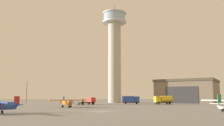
{
  "coord_description": "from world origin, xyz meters",
  "views": [
    {
      "loc": [
        -1.94,
        -45.36,
        2.81
      ],
      "look_at": [
        3.49,
        15.12,
        11.38
      ],
      "focal_mm": 37.87,
      "sensor_mm": 36.0,
      "label": 1
    }
  ],
  "objects_px": {
    "truck_fuel_tanker_yellow": "(163,99)",
    "light_post_north": "(27,90)",
    "truck_box_blue": "(130,99)",
    "airplane_orange": "(67,102)",
    "control_tower": "(115,49)",
    "truck_flatbed_red": "(88,101)"
  },
  "relations": [
    {
      "from": "truck_fuel_tanker_yellow",
      "to": "light_post_north",
      "type": "distance_m",
      "value": 54.53
    },
    {
      "from": "truck_box_blue",
      "to": "airplane_orange",
      "type": "bearing_deg",
      "value": -125.96
    },
    {
      "from": "light_post_north",
      "to": "control_tower",
      "type": "bearing_deg",
      "value": 6.09
    },
    {
      "from": "truck_flatbed_red",
      "to": "light_post_north",
      "type": "height_order",
      "value": "light_post_north"
    },
    {
      "from": "control_tower",
      "to": "truck_fuel_tanker_yellow",
      "type": "relative_size",
      "value": 6.95
    },
    {
      "from": "control_tower",
      "to": "light_post_north",
      "type": "relative_size",
      "value": 4.9
    },
    {
      "from": "truck_fuel_tanker_yellow",
      "to": "truck_box_blue",
      "type": "relative_size",
      "value": 1.01
    },
    {
      "from": "control_tower",
      "to": "airplane_orange",
      "type": "height_order",
      "value": "control_tower"
    },
    {
      "from": "airplane_orange",
      "to": "truck_flatbed_red",
      "type": "xyz_separation_m",
      "value": [
        5.12,
        20.38,
        -0.12
      ]
    },
    {
      "from": "truck_flatbed_red",
      "to": "truck_box_blue",
      "type": "bearing_deg",
      "value": -24.71
    },
    {
      "from": "light_post_north",
      "to": "truck_box_blue",
      "type": "bearing_deg",
      "value": -18.8
    },
    {
      "from": "control_tower",
      "to": "truck_flatbed_red",
      "type": "xyz_separation_m",
      "value": [
        -11.28,
        -21.61,
        -22.74
      ]
    },
    {
      "from": "truck_box_blue",
      "to": "truck_flatbed_red",
      "type": "xyz_separation_m",
      "value": [
        -15.28,
        -3.96,
        -0.46
      ]
    },
    {
      "from": "control_tower",
      "to": "truck_flatbed_red",
      "type": "distance_m",
      "value": 33.34
    },
    {
      "from": "truck_box_blue",
      "to": "light_post_north",
      "type": "relative_size",
      "value": 0.7
    },
    {
      "from": "control_tower",
      "to": "airplane_orange",
      "type": "distance_m",
      "value": 50.44
    },
    {
      "from": "control_tower",
      "to": "truck_flatbed_red",
      "type": "relative_size",
      "value": 6.5
    },
    {
      "from": "control_tower",
      "to": "light_post_north",
      "type": "xyz_separation_m",
      "value": [
        -36.43,
        -3.89,
        -18.54
      ]
    },
    {
      "from": "control_tower",
      "to": "airplane_orange",
      "type": "bearing_deg",
      "value": -111.34
    },
    {
      "from": "truck_fuel_tanker_yellow",
      "to": "truck_flatbed_red",
      "type": "height_order",
      "value": "truck_fuel_tanker_yellow"
    },
    {
      "from": "airplane_orange",
      "to": "truck_fuel_tanker_yellow",
      "type": "relative_size",
      "value": 1.44
    },
    {
      "from": "airplane_orange",
      "to": "truck_box_blue",
      "type": "distance_m",
      "value": 31.76
    }
  ]
}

